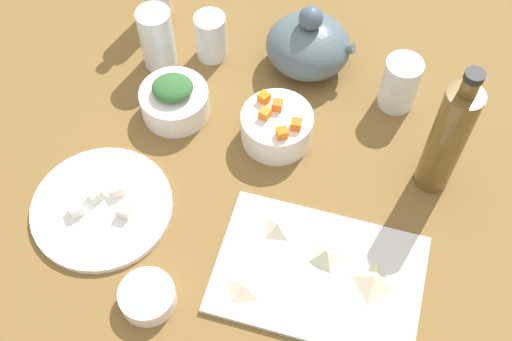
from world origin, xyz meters
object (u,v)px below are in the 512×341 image
object	(u,v)px
drinking_glass_1	(157,38)
drinking_glass_0	(400,83)
plate_tofu	(102,207)
teapot	(306,44)
bottle_0	(448,139)
cutting_board	(319,274)
bowl_greens	(175,102)
bowl_small_side	(147,297)
drinking_glass_2	(211,37)
bowl_carrots	(277,127)

from	to	relation	value
drinking_glass_1	drinking_glass_0	bearing A→B (deg)	6.76
drinking_glass_1	plate_tofu	bearing A→B (deg)	-82.66
teapot	bottle_0	bearing A→B (deg)	-32.65
cutting_board	teapot	world-z (taller)	teapot
bottle_0	drinking_glass_0	xyz separation A→B (cm)	(-9.95, 15.29, -6.97)
bowl_greens	bowl_small_side	bearing A→B (deg)	-73.21
teapot	drinking_glass_1	distance (cm)	29.08
drinking_glass_2	drinking_glass_1	bearing A→B (deg)	-149.70
bowl_small_side	drinking_glass_0	size ratio (longest dim) A/B	0.83
drinking_glass_2	bowl_carrots	bearing A→B (deg)	-38.98
cutting_board	bowl_small_side	xyz separation A→B (cm)	(-24.26, -13.22, 1.18)
bowl_greens	teapot	bearing A→B (deg)	45.38
teapot	drinking_glass_2	world-z (taller)	teapot
bowl_carrots	drinking_glass_2	bearing A→B (deg)	141.02
bowl_greens	bowl_carrots	size ratio (longest dim) A/B	0.99
bowl_small_side	drinking_glass_2	distance (cm)	53.77
drinking_glass_2	drinking_glass_0	bearing A→B (deg)	0.41
bowl_carrots	drinking_glass_0	world-z (taller)	drinking_glass_0
bowl_small_side	drinking_glass_0	distance (cm)	60.00
plate_tofu	drinking_glass_2	xyz separation A→B (cm)	(4.58, 40.14, 4.41)
bowl_greens	bottle_0	bearing A→B (deg)	1.22
bottle_0	drinking_glass_1	bearing A→B (deg)	170.32
cutting_board	teapot	bearing A→B (deg)	110.00
plate_tofu	drinking_glass_1	world-z (taller)	drinking_glass_1
drinking_glass_0	bowl_small_side	bearing A→B (deg)	-117.75
bowl_carrots	bowl_small_side	distance (cm)	38.44
drinking_glass_0	drinking_glass_2	distance (cm)	37.92
plate_tofu	bowl_carrots	xyz separation A→B (cm)	(23.59, 24.75, 2.54)
plate_tofu	bowl_carrots	bearing A→B (deg)	46.38
plate_tofu	bowl_carrots	world-z (taller)	bowl_carrots
drinking_glass_0	bowl_greens	bearing A→B (deg)	-157.26
plate_tofu	drinking_glass_1	size ratio (longest dim) A/B	1.86
plate_tofu	bowl_greens	xyz separation A→B (cm)	(3.55, 24.08, 2.22)
bowl_carrots	teapot	xyz separation A→B (cm)	(-0.47, 19.16, 2.49)
cutting_board	bowl_carrots	size ratio (longest dim) A/B	2.54
bowl_carrots	drinking_glass_1	world-z (taller)	drinking_glass_1
bowl_carrots	drinking_glass_1	bearing A→B (deg)	160.25
plate_tofu	bowl_small_side	distance (cm)	19.32
cutting_board	bowl_greens	bearing A→B (deg)	146.42
teapot	drinking_glass_2	size ratio (longest dim) A/B	1.80
bowl_greens	teapot	xyz separation A→B (cm)	(19.57, 19.84, 2.81)
plate_tofu	drinking_glass_2	world-z (taller)	drinking_glass_2
cutting_board	drinking_glass_1	size ratio (longest dim) A/B	2.54
bowl_greens	drinking_glass_0	world-z (taller)	drinking_glass_0
drinking_glass_0	teapot	bearing A→B (deg)	169.74
drinking_glass_1	bowl_carrots	bearing A→B (deg)	-19.75
bowl_greens	drinking_glass_0	bearing A→B (deg)	22.74
teapot	bottle_0	size ratio (longest dim) A/B	0.64
plate_tofu	teapot	xyz separation A→B (cm)	(23.12, 43.92, 5.02)
bottle_0	drinking_glass_1	size ratio (longest dim) A/B	2.16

